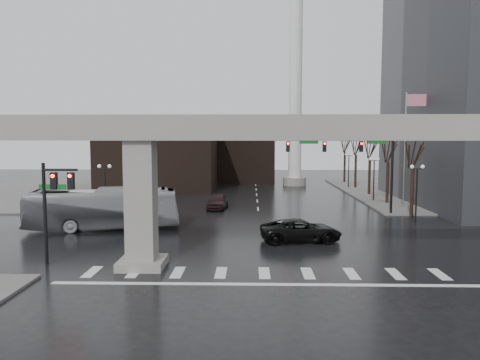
{
  "coord_description": "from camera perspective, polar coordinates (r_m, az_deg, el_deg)",
  "views": [
    {
      "loc": [
        -0.75,
        -26.26,
        7.51
      ],
      "look_at": [
        -1.51,
        6.15,
        4.5
      ],
      "focal_mm": 35.0,
      "sensor_mm": 36.0,
      "label": 1
    }
  ],
  "objects": [
    {
      "name": "signal_mast_arm",
      "position": [
        46.13,
        13.56,
        3.07
      ],
      "size": [
        12.12,
        0.43,
        8.0
      ],
      "color": "black",
      "rests_on": "ground"
    },
    {
      "name": "tree_right_2",
      "position": [
        62.35,
        15.53,
        0.89
      ],
      "size": [
        1.1,
        1.63,
        7.85
      ],
      "color": "black",
      "rests_on": "ground"
    },
    {
      "name": "tree_right_0",
      "position": [
        47.07,
        20.28,
        -0.78
      ],
      "size": [
        1.09,
        1.58,
        7.5
      ],
      "color": "black",
      "rests_on": "ground"
    },
    {
      "name": "building_far_mid",
      "position": [
        78.35,
        0.43,
        2.74
      ],
      "size": [
        10.0,
        10.0,
        8.0
      ],
      "primitive_type": "cube",
      "color": "black",
      "rests_on": "ground"
    },
    {
      "name": "elevated_guideway",
      "position": [
        26.34,
        5.74,
        3.91
      ],
      "size": [
        48.0,
        2.6,
        8.7
      ],
      "color": "gray",
      "rests_on": "ground"
    },
    {
      "name": "tree_right_4",
      "position": [
        77.92,
        12.66,
        1.89
      ],
      "size": [
        1.12,
        1.69,
        8.19
      ],
      "color": "black",
      "rests_on": "ground"
    },
    {
      "name": "far_car",
      "position": [
        48.86,
        -2.75,
        -2.6
      ],
      "size": [
        2.22,
        4.78,
        1.58
      ],
      "primitive_type": "imported",
      "rotation": [
        0.0,
        0.0,
        -0.08
      ],
      "color": "black",
      "rests_on": "ground"
    },
    {
      "name": "sidewalk_ne",
      "position": [
        68.17,
        24.45,
        -1.43
      ],
      "size": [
        28.0,
        36.0,
        0.15
      ],
      "primitive_type": "cube",
      "color": "#63615F",
      "rests_on": "ground"
    },
    {
      "name": "lamp_left_2",
      "position": [
        69.55,
        -9.23,
        1.91
      ],
      "size": [
        1.22,
        0.32,
        5.11
      ],
      "color": "black",
      "rests_on": "ground"
    },
    {
      "name": "lamp_left_0",
      "position": [
        42.42,
        -16.15,
        -0.36
      ],
      "size": [
        1.22,
        0.32,
        5.11
      ],
      "color": "black",
      "rests_on": "ground"
    },
    {
      "name": "tree_right_1",
      "position": [
        54.66,
        17.57,
        0.17
      ],
      "size": [
        1.09,
        1.61,
        7.67
      ],
      "color": "black",
      "rests_on": "ground"
    },
    {
      "name": "lamp_right_1",
      "position": [
        56.24,
        16.02,
        0.98
      ],
      "size": [
        1.22,
        0.32,
        5.11
      ],
      "color": "black",
      "rests_on": "ground"
    },
    {
      "name": "tree_right_3",
      "position": [
        70.11,
        13.94,
        1.45
      ],
      "size": [
        1.11,
        1.66,
        8.02
      ],
      "color": "black",
      "rests_on": "ground"
    },
    {
      "name": "ground",
      "position": [
        27.32,
        2.91,
        -10.66
      ],
      "size": [
        160.0,
        160.0,
        0.0
      ],
      "primitive_type": "plane",
      "color": "black",
      "rests_on": "ground"
    },
    {
      "name": "flagpole_assembly",
      "position": [
        50.85,
        19.81,
        5.02
      ],
      "size": [
        2.06,
        0.12,
        12.0
      ],
      "color": "silver",
      "rests_on": "ground"
    },
    {
      "name": "sidewalk_nw",
      "position": [
        67.59,
        -20.61,
        -1.35
      ],
      "size": [
        28.0,
        36.0,
        0.15
      ],
      "primitive_type": "cube",
      "color": "#63615F",
      "rests_on": "ground"
    },
    {
      "name": "lamp_left_1",
      "position": [
        55.88,
        -11.85,
        1.05
      ],
      "size": [
        1.22,
        0.32,
        5.11
      ],
      "color": "black",
      "rests_on": "ground"
    },
    {
      "name": "pickup_truck",
      "position": [
        34.01,
        7.43,
        -6.11
      ],
      "size": [
        6.09,
        3.38,
        1.61
      ],
      "primitive_type": "imported",
      "rotation": [
        0.0,
        0.0,
        1.7
      ],
      "color": "black",
      "rests_on": "ground"
    },
    {
      "name": "lamp_right_0",
      "position": [
        42.89,
        20.74,
        -0.44
      ],
      "size": [
        1.22,
        0.32,
        5.11
      ],
      "color": "black",
      "rests_on": "ground"
    },
    {
      "name": "signal_left_pole",
      "position": [
        29.33,
        -21.77,
        -1.81
      ],
      "size": [
        2.3,
        0.3,
        6.0
      ],
      "color": "black",
      "rests_on": "ground"
    },
    {
      "name": "smokestack",
      "position": [
        72.81,
        6.76,
        9.87
      ],
      "size": [
        3.6,
        3.6,
        30.0
      ],
      "color": "white",
      "rests_on": "ground"
    },
    {
      "name": "building_far_left",
      "position": [
        69.58,
        -9.65,
        3.17
      ],
      "size": [
        16.0,
        14.0,
        10.0
      ],
      "primitive_type": "cube",
      "color": "black",
      "rests_on": "ground"
    },
    {
      "name": "lamp_right_2",
      "position": [
        69.84,
        13.12,
        1.86
      ],
      "size": [
        1.22,
        0.32,
        5.11
      ],
      "color": "black",
      "rests_on": "ground"
    },
    {
      "name": "city_bus",
      "position": [
        39.57,
        -16.35,
        -3.37
      ],
      "size": [
        12.46,
        5.17,
        3.38
      ],
      "primitive_type": "imported",
      "rotation": [
        0.0,
        0.0,
        1.77
      ],
      "color": "#A4A5A9",
      "rests_on": "ground"
    }
  ]
}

